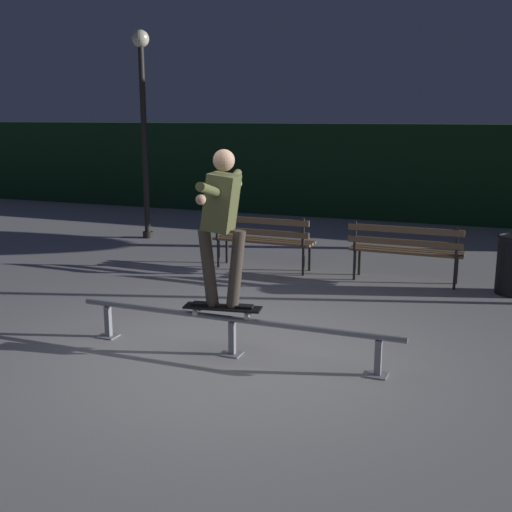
# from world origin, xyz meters

# --- Properties ---
(ground_plane) EXTENTS (90.00, 90.00, 0.00)m
(ground_plane) POSITION_xyz_m (0.00, 0.00, 0.00)
(ground_plane) COLOR #ADAAA8
(hedge_backdrop) EXTENTS (24.00, 1.20, 2.17)m
(hedge_backdrop) POSITION_xyz_m (0.00, 9.41, 1.08)
(hedge_backdrop) COLOR #193D1E
(hedge_backdrop) RESTS_ON ground
(grind_rail) EXTENTS (3.45, 0.18, 0.41)m
(grind_rail) POSITION_xyz_m (0.00, 0.04, 0.31)
(grind_rail) COLOR gray
(grind_rail) RESTS_ON ground
(skateboard) EXTENTS (0.80, 0.31, 0.09)m
(skateboard) POSITION_xyz_m (-0.10, 0.04, 0.48)
(skateboard) COLOR black
(skateboard) RESTS_ON grind_rail
(skateboarder) EXTENTS (0.63, 1.40, 1.56)m
(skateboarder) POSITION_xyz_m (-0.10, 0.04, 1.42)
(skateboarder) COLOR black
(skateboarder) RESTS_ON skateboard
(park_bench_leftmost) EXTENTS (1.61, 0.44, 0.88)m
(park_bench_leftmost) POSITION_xyz_m (-0.97, 3.47, 0.54)
(park_bench_leftmost) COLOR #282623
(park_bench_leftmost) RESTS_ON ground
(park_bench_left_center) EXTENTS (1.61, 0.44, 0.88)m
(park_bench_left_center) POSITION_xyz_m (1.21, 3.47, 0.54)
(park_bench_left_center) COLOR #282623
(park_bench_left_center) RESTS_ON ground
(lamp_post_left) EXTENTS (0.32, 0.32, 3.90)m
(lamp_post_left) POSITION_xyz_m (-3.99, 5.15, 2.48)
(lamp_post_left) COLOR #282623
(lamp_post_left) RESTS_ON ground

